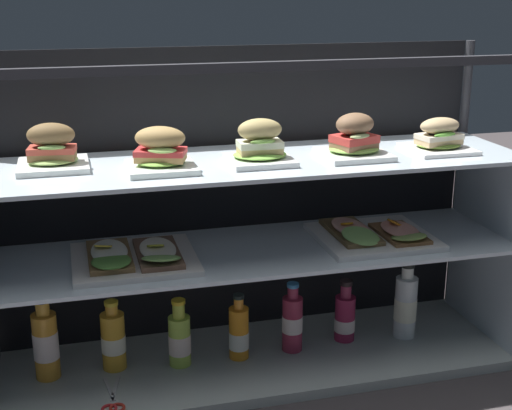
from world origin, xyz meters
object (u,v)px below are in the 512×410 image
Objects in this scene: open_sandwich_tray_mid_right at (374,234)px; juice_bottle_front_fourth at (292,322)px; juice_bottle_back_center at (405,305)px; plated_roll_sandwich_near_right_corner at (161,153)px; juice_bottle_back_left at (345,317)px; kitchen_scissors at (113,403)px; juice_bottle_near_post at (46,343)px; plated_roll_sandwich_far_left at (52,152)px; juice_bottle_back_right at (113,340)px; plated_roll_sandwich_mid_right at (354,140)px; plated_roll_sandwich_right_of_center at (439,138)px; open_sandwich_tray_near_right_corner at (134,257)px; juice_bottle_tucked_behind at (239,333)px; plated_roll_sandwich_far_right at (261,146)px; juice_bottle_front_second at (180,339)px.

juice_bottle_front_fourth is at bearing 172.41° from open_sandwich_tray_mid_right.
open_sandwich_tray_mid_right is at bearing -168.39° from juice_bottle_back_center.
juice_bottle_back_left is at bearing 8.31° from plated_roll_sandwich_near_right_corner.
juice_bottle_front_fourth is at bearing 16.77° from kitchen_scissors.
juice_bottle_near_post is at bearing 178.02° from juice_bottle_front_fourth.
plated_roll_sandwich_far_left is 0.59m from juice_bottle_back_right.
plated_roll_sandwich_mid_right is 0.31m from open_sandwich_tray_mid_right.
plated_roll_sandwich_mid_right is at bearing -166.72° from open_sandwich_tray_mid_right.
plated_roll_sandwich_right_of_center is 0.95m from open_sandwich_tray_near_right_corner.
juice_bottle_back_left is (0.35, 0.03, -0.00)m from juice_bottle_tucked_behind.
open_sandwich_tray_near_right_corner is 0.29m from juice_bottle_back_right.
plated_roll_sandwich_near_right_corner is at bearing -19.19° from open_sandwich_tray_near_right_corner.
open_sandwich_tray_mid_right is 1.01m from juice_bottle_near_post.
plated_roll_sandwich_far_left is 1.19m from juice_bottle_back_center.
plated_roll_sandwich_far_right is 0.79× the size of juice_bottle_front_fourth.
juice_bottle_tucked_behind is at bearing -4.07° from plated_roll_sandwich_far_left.
plated_roll_sandwich_mid_right is 0.91m from juice_bottle_back_right.
plated_roll_sandwich_far_left reaches higher than juice_bottle_front_fourth.
juice_bottle_back_right is at bearing 169.37° from plated_roll_sandwich_far_right.
juice_bottle_front_fourth is 0.88× the size of juice_bottle_back_center.
juice_bottle_back_center is (-0.05, 0.04, -0.55)m from plated_roll_sandwich_right_of_center.
plated_roll_sandwich_near_right_corner is at bearing -31.57° from juice_bottle_back_right.
plated_roll_sandwich_near_right_corner is 0.89× the size of juice_bottle_back_left.
open_sandwich_tray_mid_right is 0.37m from juice_bottle_front_fourth.
open_sandwich_tray_near_right_corner is (0.20, -0.06, -0.29)m from plated_roll_sandwich_far_left.
plated_roll_sandwich_mid_right is 0.55× the size of open_sandwich_tray_near_right_corner.
open_sandwich_tray_mid_right is at bearing -3.83° from juice_bottle_tucked_behind.
juice_bottle_back_right is (-0.78, 0.06, -0.28)m from open_sandwich_tray_mid_right.
juice_bottle_tucked_behind is at bearing 171.83° from plated_roll_sandwich_mid_right.
plated_roll_sandwich_far_right reaches higher than juice_bottle_back_right.
juice_bottle_front_second is (0.19, -0.03, -0.01)m from juice_bottle_back_right.
juice_bottle_front_fourth is 0.18m from juice_bottle_back_left.
plated_roll_sandwich_right_of_center is 0.55m from juice_bottle_back_center.
plated_roll_sandwich_mid_right is at bearing -5.71° from plated_roll_sandwich_far_left.
open_sandwich_tray_near_right_corner is 1.75× the size of kitchen_scissors.
open_sandwich_tray_near_right_corner reaches higher than juice_bottle_back_right.
kitchen_scissors is (0.17, -0.19, -0.10)m from juice_bottle_near_post.
juice_bottle_near_post is 1.11m from juice_bottle_back_center.
juice_bottle_front_fourth is (0.73, -0.03, -0.01)m from juice_bottle_near_post.
juice_bottle_tucked_behind is at bearing -179.98° from juice_bottle_back_center.
plated_roll_sandwich_far_right is 0.84× the size of juice_bottle_front_second.
juice_bottle_front_fourth is at bearing 8.96° from plated_roll_sandwich_near_right_corner.
plated_roll_sandwich_far_left is 0.73× the size of juice_bottle_back_center.
juice_bottle_near_post is 0.19m from juice_bottle_back_right.
juice_bottle_front_fourth is (0.35, 0.00, 0.01)m from juice_bottle_front_second.
juice_bottle_near_post is at bearing 176.65° from plated_roll_sandwich_right_of_center.
plated_roll_sandwich_right_of_center is (0.55, 0.01, -0.01)m from plated_roll_sandwich_far_right.
plated_roll_sandwich_mid_right is 0.90× the size of juice_bottle_tucked_behind.
plated_roll_sandwich_far_left is at bearing 174.29° from plated_roll_sandwich_mid_right.
plated_roll_sandwich_far_right is at bearing -156.23° from juice_bottle_front_fourth.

